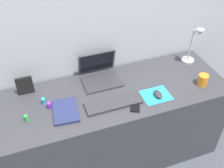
% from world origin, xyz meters
% --- Properties ---
extents(ground_plane, '(6.00, 6.00, 0.00)m').
position_xyz_m(ground_plane, '(0.00, 0.00, 0.00)').
color(ground_plane, '#474C56').
extents(back_wall, '(2.97, 0.05, 1.50)m').
position_xyz_m(back_wall, '(0.00, 0.35, 0.75)').
color(back_wall, '#B2B7C1').
rests_on(back_wall, ground_plane).
extents(desk, '(1.77, 0.62, 0.74)m').
position_xyz_m(desk, '(0.00, 0.00, 0.37)').
color(desk, '#38383D').
rests_on(desk, ground_plane).
extents(laptop, '(0.30, 0.26, 0.21)m').
position_xyz_m(laptop, '(-0.05, 0.20, 0.79)').
color(laptop, '#333338').
rests_on(laptop, desk).
extents(keyboard, '(0.41, 0.13, 0.02)m').
position_xyz_m(keyboard, '(-0.05, -0.12, 0.75)').
color(keyboard, '#333338').
rests_on(keyboard, desk).
extents(mousepad, '(0.21, 0.17, 0.00)m').
position_xyz_m(mousepad, '(0.28, -0.13, 0.74)').
color(mousepad, '#28B7CC').
rests_on(mousepad, desk).
extents(mouse, '(0.06, 0.10, 0.03)m').
position_xyz_m(mouse, '(0.29, -0.15, 0.76)').
color(mouse, '#333338').
rests_on(mouse, mousepad).
extents(cell_phone, '(0.11, 0.14, 0.01)m').
position_xyz_m(cell_phone, '(0.09, -0.19, 0.74)').
color(cell_phone, black).
rests_on(cell_phone, desk).
extents(desk_lamp, '(0.11, 0.16, 0.35)m').
position_xyz_m(desk_lamp, '(0.75, 0.15, 0.90)').
color(desk_lamp, '#B7B7BC').
rests_on(desk_lamp, desk).
extents(notebook_pad, '(0.19, 0.26, 0.02)m').
position_xyz_m(notebook_pad, '(-0.39, -0.08, 0.75)').
color(notebook_pad, navy).
rests_on(notebook_pad, desk).
extents(picture_frame, '(0.12, 0.02, 0.15)m').
position_xyz_m(picture_frame, '(-0.62, 0.22, 0.81)').
color(picture_frame, black).
rests_on(picture_frame, desk).
extents(coffee_mug, '(0.08, 0.08, 0.09)m').
position_xyz_m(coffee_mug, '(0.68, -0.14, 0.78)').
color(coffee_mug, orange).
rests_on(coffee_mug, desk).
extents(toy_figurine_cyan, '(0.03, 0.03, 0.06)m').
position_xyz_m(toy_figurine_cyan, '(-0.52, 0.06, 0.77)').
color(toy_figurine_cyan, '#28B7CC').
rests_on(toy_figurine_cyan, desk).
extents(toy_figurine_green, '(0.03, 0.03, 0.05)m').
position_xyz_m(toy_figurine_green, '(-0.65, -0.07, 0.77)').
color(toy_figurine_green, green).
rests_on(toy_figurine_green, desk).
extents(toy_figurine_purple, '(0.03, 0.03, 0.06)m').
position_xyz_m(toy_figurine_purple, '(-0.49, 0.00, 0.77)').
color(toy_figurine_purple, purple).
rests_on(toy_figurine_purple, desk).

